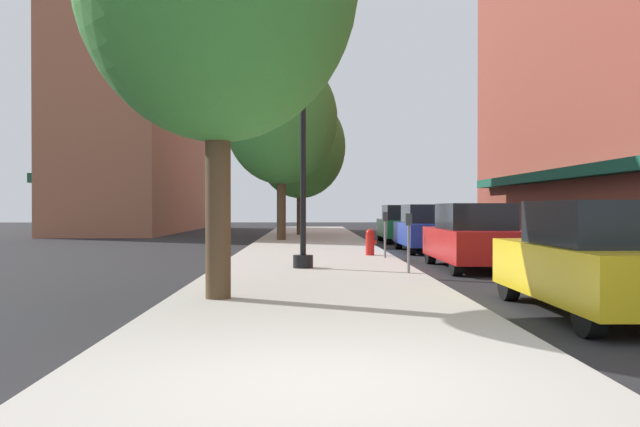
# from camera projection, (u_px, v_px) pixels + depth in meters

# --- Properties ---
(ground_plane) EXTENTS (90.00, 90.00, 0.00)m
(ground_plane) POSITION_uv_depth(u_px,v_px,m) (425.00, 251.00, 23.56)
(ground_plane) COLOR #232326
(sidewalk_slab) EXTENTS (4.80, 50.00, 0.12)m
(sidewalk_slab) POSITION_uv_depth(u_px,v_px,m) (312.00, 248.00, 24.49)
(sidewalk_slab) COLOR #B7B2A8
(sidewalk_slab) RESTS_ON ground
(building_far_background) EXTENTS (6.80, 18.00, 16.35)m
(building_far_background) POSITION_uv_depth(u_px,v_px,m) (138.00, 104.00, 42.22)
(building_far_background) COLOR #9E6047
(building_far_background) RESTS_ON ground
(lamppost) EXTENTS (0.48, 0.48, 5.90)m
(lamppost) POSITION_uv_depth(u_px,v_px,m) (303.00, 139.00, 15.81)
(lamppost) COLOR black
(lamppost) RESTS_ON sidewalk_slab
(fire_hydrant) EXTENTS (0.33, 0.26, 0.79)m
(fire_hydrant) POSITION_uv_depth(u_px,v_px,m) (370.00, 242.00, 19.98)
(fire_hydrant) COLOR red
(fire_hydrant) RESTS_ON sidewalk_slab
(parking_meter_near) EXTENTS (0.14, 0.09, 1.31)m
(parking_meter_near) POSITION_uv_depth(u_px,v_px,m) (385.00, 229.00, 19.01)
(parking_meter_near) COLOR slate
(parking_meter_near) RESTS_ON sidewalk_slab
(parking_meter_far) EXTENTS (0.14, 0.09, 1.31)m
(parking_meter_far) POSITION_uv_depth(u_px,v_px,m) (409.00, 235.00, 14.54)
(parking_meter_far) COLOR slate
(parking_meter_far) RESTS_ON sidewalk_slab
(tree_near) EXTENTS (4.99, 4.99, 8.20)m
(tree_near) POSITION_uv_depth(u_px,v_px,m) (281.00, 120.00, 29.34)
(tree_near) COLOR #4C3823
(tree_near) RESTS_ON sidewalk_slab
(tree_far) EXTENTS (4.74, 4.74, 7.36)m
(tree_far) POSITION_uv_depth(u_px,v_px,m) (300.00, 147.00, 34.90)
(tree_far) COLOR #422D1E
(tree_far) RESTS_ON sidewalk_slab
(car_yellow) EXTENTS (1.80, 4.30, 1.66)m
(car_yellow) POSITION_uv_depth(u_px,v_px,m) (598.00, 260.00, 9.52)
(car_yellow) COLOR black
(car_yellow) RESTS_ON ground
(car_red) EXTENTS (1.80, 4.30, 1.66)m
(car_red) POSITION_uv_depth(u_px,v_px,m) (473.00, 237.00, 16.68)
(car_red) COLOR black
(car_red) RESTS_ON ground
(car_blue) EXTENTS (1.80, 4.30, 1.66)m
(car_blue) POSITION_uv_depth(u_px,v_px,m) (427.00, 229.00, 23.17)
(car_blue) COLOR black
(car_blue) RESTS_ON ground
(car_green) EXTENTS (1.80, 4.30, 1.66)m
(car_green) POSITION_uv_depth(u_px,v_px,m) (402.00, 224.00, 29.44)
(car_green) COLOR black
(car_green) RESTS_ON ground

